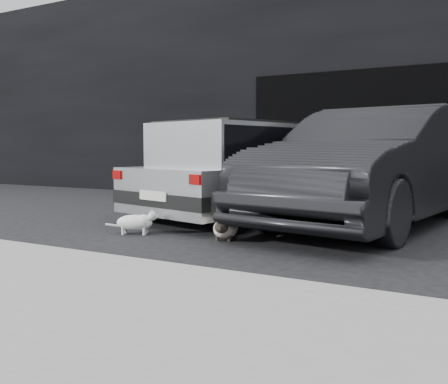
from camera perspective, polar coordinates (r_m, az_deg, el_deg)
The scene contains 9 objects.
ground at distance 7.00m, azimuth -2.83°, elevation -3.84°, with size 80.00×80.00×0.00m, color black.
building_facade at distance 12.25m, azimuth 16.63°, elevation 11.49°, with size 34.00×4.00×5.00m, color black.
garage_opening at distance 10.22m, azimuth 14.03°, elevation 6.13°, with size 4.00×0.10×2.60m, color black.
curb at distance 4.33m, azimuth -9.79°, elevation -8.65°, with size 18.00×0.25×0.12m, color gray.
sidewalk at distance 3.52m, azimuth -22.41°, elevation -12.31°, with size 18.00×2.20×0.11m, color gray.
silver_hatchback at distance 7.81m, azimuth 2.67°, elevation 3.00°, with size 2.70×4.29×1.47m.
second_car at distance 7.28m, azimuth 16.84°, elevation 2.85°, with size 1.76×5.03×1.66m, color black.
cat_siamese at distance 5.91m, azimuth 0.12°, elevation -4.20°, with size 0.45×0.79×0.29m.
cat_white at distance 6.37m, azimuth -9.91°, elevation -3.39°, with size 0.63×0.39×0.32m.
Camera 1 is at (3.65, -5.88, 1.08)m, focal length 40.00 mm.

